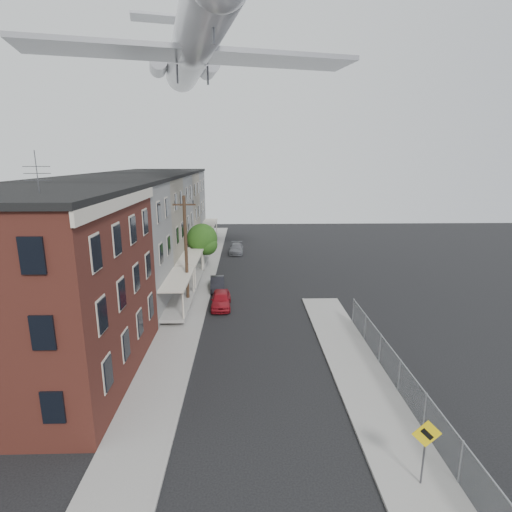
{
  "coord_description": "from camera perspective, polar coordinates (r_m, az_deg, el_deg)",
  "views": [
    {
      "loc": [
        -0.81,
        -13.17,
        11.79
      ],
      "look_at": [
        -0.27,
        7.85,
        6.64
      ],
      "focal_mm": 28.0,
      "sensor_mm": 36.0,
      "label": 1
    }
  ],
  "objects": [
    {
      "name": "sidewalk_right",
      "position": [
        23.34,
        15.09,
        -16.93
      ],
      "size": [
        3.0,
        26.0,
        0.12
      ],
      "primitive_type": "cube",
      "color": "gray",
      "rests_on": "ground"
    },
    {
      "name": "sidewalk_left",
      "position": [
        39.26,
        -8.29,
        -3.77
      ],
      "size": [
        3.0,
        62.0,
        0.12
      ],
      "primitive_type": "cube",
      "color": "gray",
      "rests_on": "ground"
    },
    {
      "name": "warning_sign",
      "position": [
        16.93,
        23.07,
        -23.3
      ],
      "size": [
        1.1,
        0.11,
        2.8
      ],
      "color": "#515156",
      "rests_on": "ground"
    },
    {
      "name": "row_house_a",
      "position": [
        32.39,
        -21.59,
        0.92
      ],
      "size": [
        11.98,
        7.0,
        10.3
      ],
      "color": "slate",
      "rests_on": "ground"
    },
    {
      "name": "utility_pole",
      "position": [
        32.33,
        -9.96,
        0.84
      ],
      "size": [
        1.8,
        0.26,
        9.0
      ],
      "color": "black",
      "rests_on": "ground"
    },
    {
      "name": "row_house_d",
      "position": [
        52.31,
        -13.85,
        6.05
      ],
      "size": [
        11.98,
        7.0,
        10.3
      ],
      "color": "#6C6456",
      "rests_on": "ground"
    },
    {
      "name": "chainlink_fence",
      "position": [
        22.53,
        19.78,
        -15.75
      ],
      "size": [
        0.06,
        18.06,
        1.9
      ],
      "color": "gray",
      "rests_on": "ground"
    },
    {
      "name": "car_mid",
      "position": [
        36.95,
        -5.55,
        -3.94
      ],
      "size": [
        1.53,
        3.69,
        1.19
      ],
      "primitive_type": "imported",
      "rotation": [
        0.0,
        0.0,
        0.08
      ],
      "color": "black",
      "rests_on": "ground"
    },
    {
      "name": "curb_right",
      "position": [
        22.99,
        11.46,
        -17.19
      ],
      "size": [
        0.15,
        26.0,
        0.14
      ],
      "primitive_type": "cube",
      "color": "gray",
      "rests_on": "ground"
    },
    {
      "name": "street_tree",
      "position": [
        42.17,
        -7.53,
        2.24
      ],
      "size": [
        3.22,
        3.2,
        5.2
      ],
      "color": "black",
      "rests_on": "ground"
    },
    {
      "name": "row_house_b",
      "position": [
        38.9,
        -18.14,
        3.22
      ],
      "size": [
        11.98,
        7.0,
        10.3
      ],
      "color": "#6C6456",
      "rests_on": "ground"
    },
    {
      "name": "ground",
      "position": [
        17.69,
        1.72,
        -28.03
      ],
      "size": [
        120.0,
        120.0,
        0.0
      ],
      "primitive_type": "plane",
      "color": "black",
      "rests_on": "ground"
    },
    {
      "name": "corner_building",
      "position": [
        24.0,
        -29.27,
        -4.08
      ],
      "size": [
        10.31,
        12.3,
        12.15
      ],
      "color": "#3A1812",
      "rests_on": "ground"
    },
    {
      "name": "airplane",
      "position": [
        37.25,
        -9.1,
        27.45
      ],
      "size": [
        25.87,
        29.57,
        8.51
      ],
      "color": "white",
      "rests_on": "ground"
    },
    {
      "name": "car_near",
      "position": [
        32.64,
        -5.02,
        -6.22
      ],
      "size": [
        1.68,
        3.93,
        1.33
      ],
      "primitive_type": "imported",
      "rotation": [
        0.0,
        0.0,
        0.03
      ],
      "color": "maroon",
      "rests_on": "ground"
    },
    {
      "name": "row_house_e",
      "position": [
        59.11,
        -12.44,
        6.98
      ],
      "size": [
        11.98,
        7.0,
        10.3
      ],
      "color": "slate",
      "rests_on": "ground"
    },
    {
      "name": "curb_left",
      "position": [
        39.11,
        -6.18,
        -3.76
      ],
      "size": [
        0.15,
        62.0,
        0.14
      ],
      "primitive_type": "cube",
      "color": "gray",
      "rests_on": "ground"
    },
    {
      "name": "row_house_c",
      "position": [
        45.56,
        -15.69,
        4.85
      ],
      "size": [
        11.98,
        7.0,
        10.3
      ],
      "color": "slate",
      "rests_on": "ground"
    },
    {
      "name": "car_far",
      "position": [
        50.94,
        -2.82,
        1.07
      ],
      "size": [
        1.78,
        4.22,
        1.22
      ],
      "primitive_type": "imported",
      "rotation": [
        0.0,
        0.0,
        -0.02
      ],
      "color": "slate",
      "rests_on": "ground"
    }
  ]
}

